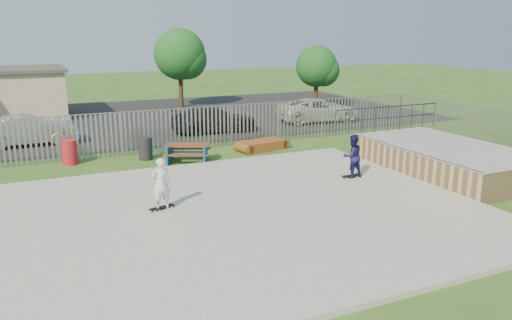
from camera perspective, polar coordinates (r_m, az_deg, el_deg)
name	(u,v)px	position (r m, az deg, el deg)	size (l,w,h in m)	color
ground	(232,216)	(15.16, -2.76, -6.40)	(120.00, 120.00, 0.00)	#36571D
concrete_slab	(232,214)	(15.14, -2.76, -6.13)	(15.00, 12.00, 0.15)	#9A9B95
quarter_pipe	(445,158)	(21.04, 20.79, 0.17)	(5.50, 7.05, 2.19)	tan
fence	(211,149)	(19.33, -5.14, 1.21)	(26.04, 16.02, 2.00)	gray
picnic_table	(188,153)	(21.50, -7.82, 0.82)	(2.30, 2.14, 0.78)	brown
funbox	(262,145)	(23.61, 0.71, 1.71)	(2.33, 1.48, 0.43)	brown
trash_bin_red	(70,152)	(22.29, -20.53, 0.83)	(0.62, 0.62, 1.03)	#B31B26
trash_bin_grey	(145,148)	(22.21, -12.52, 1.29)	(0.59, 0.59, 0.99)	black
parking_lot	(120,120)	(33.04, -15.24, 4.47)	(40.00, 18.00, 0.02)	black
car_silver	(29,130)	(26.79, -24.53, 3.11)	(1.56, 4.48, 1.48)	silver
car_dark	(215,119)	(27.84, -4.77, 4.65)	(1.96, 4.83, 1.40)	black
car_white	(319,110)	(31.35, 7.16, 5.70)	(2.38, 5.15, 1.43)	silver
tree_mid	(180,54)	(37.44, -8.72, 11.85)	(3.73, 3.73, 5.75)	#432D1B
tree_right	(316,67)	(36.59, 6.93, 10.56)	(2.94, 2.94, 4.54)	#42301A
skateboard_a	(351,176)	(18.92, 10.84, -1.82)	(0.80, 0.21, 0.08)	black
skateboard_b	(162,208)	(15.52, -10.69, -5.41)	(0.82, 0.39, 0.08)	black
skater_navy	(352,156)	(18.73, 10.95, 0.44)	(0.78, 0.61, 1.61)	#171647
skater_white	(161,184)	(15.28, -10.82, -2.70)	(0.59, 0.39, 1.61)	silver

